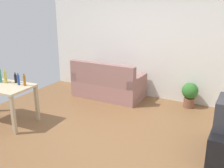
# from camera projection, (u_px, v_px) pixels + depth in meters

# --- Properties ---
(ground_plane) EXTENTS (5.20, 4.40, 0.02)m
(ground_plane) POSITION_uv_depth(u_px,v_px,m) (95.00, 129.00, 4.82)
(ground_plane) COLOR brown
(wall_rear) EXTENTS (5.20, 0.10, 2.70)m
(wall_rear) POSITION_uv_depth(u_px,v_px,m) (142.00, 42.00, 6.26)
(wall_rear) COLOR silver
(wall_rear) RESTS_ON ground_plane
(couch) EXTENTS (1.70, 0.84, 0.92)m
(couch) POSITION_uv_depth(u_px,v_px,m) (107.00, 85.00, 6.34)
(couch) COLOR #996B66
(couch) RESTS_ON ground_plane
(desk) EXTENTS (1.25, 0.78, 0.76)m
(desk) POSITION_uv_depth(u_px,v_px,m) (2.00, 90.00, 4.91)
(desk) COLOR #C6B28E
(desk) RESTS_ON ground_plane
(potted_plant) EXTENTS (0.36, 0.36, 0.57)m
(potted_plant) POSITION_uv_depth(u_px,v_px,m) (190.00, 93.00, 5.71)
(potted_plant) COLOR brown
(potted_plant) RESTS_ON ground_plane
(bottle_tall) EXTENTS (0.07, 0.07, 0.30)m
(bottle_tall) POSITION_uv_depth(u_px,v_px,m) (0.00, 76.00, 5.01)
(bottle_tall) COLOR teal
(bottle_tall) RESTS_ON desk
(bottle_squat) EXTENTS (0.06, 0.06, 0.27)m
(bottle_squat) POSITION_uv_depth(u_px,v_px,m) (5.00, 77.00, 4.97)
(bottle_squat) COLOR #BCB24C
(bottle_squat) RESTS_ON desk
(bottle_dark) EXTENTS (0.05, 0.05, 0.21)m
(bottle_dark) POSITION_uv_depth(u_px,v_px,m) (16.00, 79.00, 4.98)
(bottle_dark) COLOR black
(bottle_dark) RESTS_ON desk
(bottle_blue) EXTENTS (0.05, 0.05, 0.23)m
(bottle_blue) POSITION_uv_depth(u_px,v_px,m) (18.00, 80.00, 4.85)
(bottle_blue) COLOR #2347A3
(bottle_blue) RESTS_ON desk
(bottle_amber) EXTENTS (0.05, 0.05, 0.24)m
(bottle_amber) POSITION_uv_depth(u_px,v_px,m) (24.00, 80.00, 4.80)
(bottle_amber) COLOR #9E6019
(bottle_amber) RESTS_ON desk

